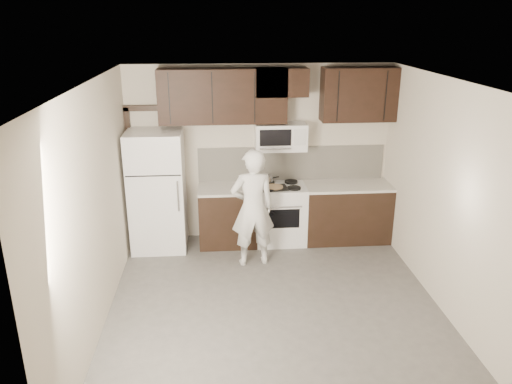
{
  "coord_description": "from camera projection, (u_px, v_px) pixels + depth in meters",
  "views": [
    {
      "loc": [
        -0.65,
        -5.17,
        3.35
      ],
      "look_at": [
        -0.16,
        0.9,
        1.2
      ],
      "focal_mm": 35.0,
      "sensor_mm": 36.0,
      "label": 1
    }
  ],
  "objects": [
    {
      "name": "person",
      "position": [
        253.0,
        208.0,
        6.9
      ],
      "size": [
        0.66,
        0.48,
        1.68
      ],
      "primitive_type": "imported",
      "rotation": [
        0.0,
        0.0,
        3.28
      ],
      "color": "white",
      "rests_on": "floor"
    },
    {
      "name": "microwave",
      "position": [
        281.0,
        137.0,
        7.43
      ],
      "size": [
        0.76,
        0.42,
        0.4
      ],
      "color": "white",
      "rests_on": "upper_cabinets"
    },
    {
      "name": "back_wall",
      "position": [
        259.0,
        153.0,
        7.69
      ],
      "size": [
        4.0,
        0.0,
        4.0
      ],
      "primitive_type": "plane",
      "rotation": [
        1.57,
        0.0,
        0.0
      ],
      "color": "beige",
      "rests_on": "ground"
    },
    {
      "name": "upper_cabinets",
      "position": [
        275.0,
        94.0,
        7.23
      ],
      "size": [
        3.48,
        0.35,
        0.78
      ],
      "color": "black",
      "rests_on": "back_wall"
    },
    {
      "name": "backsplash",
      "position": [
        291.0,
        163.0,
        7.78
      ],
      "size": [
        2.9,
        0.02,
        0.54
      ],
      "primitive_type": "cube",
      "color": "beige",
      "rests_on": "counter_run"
    },
    {
      "name": "ceiling",
      "position": [
        279.0,
        83.0,
        5.13
      ],
      "size": [
        4.5,
        4.5,
        0.0
      ],
      "primitive_type": "plane",
      "rotation": [
        3.14,
        0.0,
        0.0
      ],
      "color": "white",
      "rests_on": "back_wall"
    },
    {
      "name": "baking_tray",
      "position": [
        274.0,
        188.0,
        7.45
      ],
      "size": [
        0.42,
        0.33,
        0.02
      ],
      "primitive_type": "cube",
      "rotation": [
        0.0,
        0.0,
        0.12
      ],
      "color": "black",
      "rests_on": "counter_run"
    },
    {
      "name": "stove",
      "position": [
        280.0,
        214.0,
        7.72
      ],
      "size": [
        0.76,
        0.66,
        0.94
      ],
      "color": "white",
      "rests_on": "floor"
    },
    {
      "name": "floor",
      "position": [
        275.0,
        309.0,
        6.03
      ],
      "size": [
        4.5,
        4.5,
        0.0
      ],
      "primitive_type": "plane",
      "color": "#54524F",
      "rests_on": "ground"
    },
    {
      "name": "refrigerator",
      "position": [
        157.0,
        191.0,
        7.39
      ],
      "size": [
        0.8,
        0.76,
        1.8
      ],
      "color": "white",
      "rests_on": "floor"
    },
    {
      "name": "saucepan",
      "position": [
        268.0,
        180.0,
        7.68
      ],
      "size": [
        0.26,
        0.16,
        0.15
      ],
      "color": "silver",
      "rests_on": "stove"
    },
    {
      "name": "counter_run",
      "position": [
        300.0,
        213.0,
        7.75
      ],
      "size": [
        2.95,
        0.64,
        0.91
      ],
      "color": "black",
      "rests_on": "floor"
    },
    {
      "name": "pizza",
      "position": [
        274.0,
        187.0,
        7.45
      ],
      "size": [
        0.29,
        0.29,
        0.02
      ],
      "primitive_type": "cylinder",
      "rotation": [
        0.0,
        0.0,
        0.12
      ],
      "color": "tan",
      "rests_on": "baking_tray"
    },
    {
      "name": "door_trim",
      "position": [
        134.0,
        163.0,
        7.55
      ],
      "size": [
        0.5,
        0.08,
        2.12
      ],
      "color": "black",
      "rests_on": "floor"
    }
  ]
}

